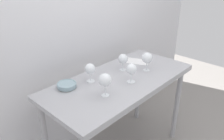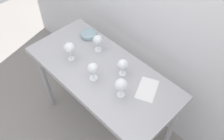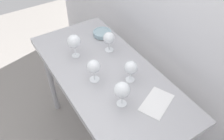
{
  "view_description": "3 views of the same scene",
  "coord_description": "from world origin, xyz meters",
  "views": [
    {
      "loc": [
        -1.34,
        -1.16,
        1.82
      ],
      "look_at": [
        -0.07,
        0.03,
        1.0
      ],
      "focal_mm": 36.58,
      "sensor_mm": 36.0,
      "label": 1
    },
    {
      "loc": [
        1.06,
        -0.91,
        2.48
      ],
      "look_at": [
        0.08,
        0.04,
        0.93
      ],
      "focal_mm": 39.58,
      "sensor_mm": 36.0,
      "label": 2
    },
    {
      "loc": [
        1.07,
        -0.63,
        2.06
      ],
      "look_at": [
        0.06,
        0.0,
        0.97
      ],
      "focal_mm": 38.42,
      "sensor_mm": 36.0,
      "label": 3
    }
  ],
  "objects": [
    {
      "name": "steel_counter",
      "position": [
        0.0,
        -0.01,
        0.79
      ],
      "size": [
        1.4,
        0.65,
        0.9
      ],
      "color": "#A5A5AA",
      "rests_on": "ground_plane"
    },
    {
      "name": "wine_glass_far_left",
      "position": [
        -0.21,
        0.15,
        1.01
      ],
      "size": [
        0.09,
        0.09,
        0.16
      ],
      "color": "white",
      "rests_on": "steel_counter"
    },
    {
      "name": "tasting_bowl",
      "position": [
        -0.41,
        0.2,
        0.92
      ],
      "size": [
        0.16,
        0.16,
        0.04
      ],
      "color": "#DBCC66",
      "rests_on": "steel_counter"
    },
    {
      "name": "back_wall",
      "position": [
        0.0,
        0.49,
        1.3
      ],
      "size": [
        3.8,
        0.04,
        2.6
      ],
      "primitive_type": "cube",
      "color": "silver",
      "rests_on": "ground_plane"
    },
    {
      "name": "tasting_sheet_upper",
      "position": [
        0.4,
        0.12,
        0.9
      ],
      "size": [
        0.23,
        0.27,
        0.0
      ],
      "primitive_type": "cube",
      "rotation": [
        0.0,
        0.0,
        0.43
      ],
      "color": "white",
      "rests_on": "steel_counter"
    },
    {
      "name": "wine_glass_far_right",
      "position": [
        0.15,
        0.09,
        1.01
      ],
      "size": [
        0.09,
        0.09,
        0.16
      ],
      "color": "white",
      "rests_on": "steel_counter"
    },
    {
      "name": "wine_glass_near_right",
      "position": [
        0.29,
        -0.07,
        1.02
      ],
      "size": [
        0.1,
        0.1,
        0.18
      ],
      "color": "white",
      "rests_on": "steel_counter"
    },
    {
      "name": "wine_glass_near_center",
      "position": [
        0.01,
        -0.11,
        1.02
      ],
      "size": [
        0.09,
        0.09,
        0.17
      ],
      "color": "white",
      "rests_on": "steel_counter"
    },
    {
      "name": "ground_plane",
      "position": [
        0.0,
        0.0,
        0.0
      ],
      "size": [
        6.0,
        6.0,
        0.0
      ],
      "primitive_type": "plane",
      "color": "gray"
    },
    {
      "name": "wine_glass_near_left",
      "position": [
        -0.29,
        -0.11,
        1.03
      ],
      "size": [
        0.1,
        0.1,
        0.18
      ],
      "color": "white",
      "rests_on": "steel_counter"
    }
  ]
}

